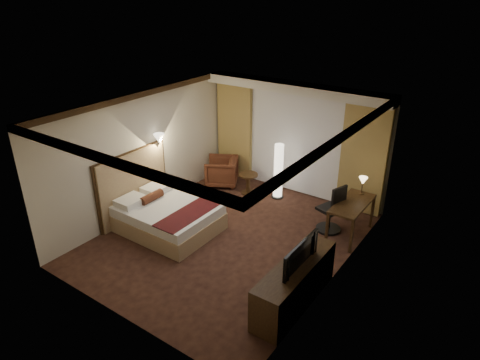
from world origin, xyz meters
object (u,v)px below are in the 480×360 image
Objects in this scene: side_table at (248,184)px; office_chair at (330,207)px; floor_lamp at (278,171)px; bed at (168,218)px; television at (295,248)px; desk at (350,219)px; dresser at (295,284)px; armchair at (222,170)px.

office_chair is at bearing -11.31° from side_table.
floor_lamp is at bearing 175.87° from office_chair.
television reaches higher than bed.
desk is at bearing 0.99° from television.
office_chair is 0.56× the size of dresser.
bed is 3.32m from television.
desk is 1.16× the size of office_chair.
desk is 0.65× the size of dresser.
television is at bearing -8.94° from bed.
floor_lamp is at bearing 162.73° from desk.
armchair reaches higher than bed.
desk is 0.47m from office_chair.
bed is 2.47× the size of armchair.
armchair is 1.53× the size of side_table.
office_chair is (1.64, -0.69, -0.15)m from floor_lamp.
television reaches higher than side_table.
side_table is 0.51× the size of television.
dresser is (0.05, -2.45, -0.00)m from desk.
armchair is 0.41× the size of dresser.
bed reaches higher than side_table.
television is at bearing -60.47° from office_chair.
dresser is 1.90× the size of television.
desk is at bearing -8.56° from side_table.
desk is 2.45m from dresser.
armchair is 1.58m from floor_lamp.
television is at bearing -55.95° from floor_lamp.
office_chair is at bearing 101.39° from dresser.
floor_lamp is at bearing 66.97° from bed.
desk is (3.17, 1.95, 0.09)m from bed.
floor_lamp is at bearing 68.02° from armchair.
floor_lamp is 2.19m from desk.
armchair is 0.73× the size of office_chair.
armchair is 0.78× the size of television.
bed is 2.84m from floor_lamp.
office_chair is at bearing 34.72° from bed.
bed is 1.42× the size of floor_lamp.
office_chair is (-0.43, -0.05, 0.16)m from desk.
side_table is at bearing -172.48° from office_chair.
television reaches higher than armchair.
armchair is at bearing -170.13° from office_chair.
side_table is 4.08m from television.
office_chair is 2.45m from dresser.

